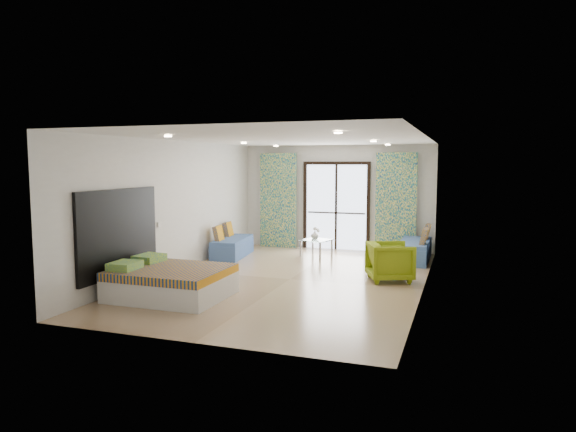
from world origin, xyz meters
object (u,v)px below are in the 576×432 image
(bed, at_px, (170,282))
(coffee_table, at_px, (316,241))
(daybed_right, at_px, (415,250))
(armchair, at_px, (390,260))
(daybed_left, at_px, (232,246))

(bed, xyz_separation_m, coffee_table, (1.29, 4.43, 0.11))
(daybed_right, xyz_separation_m, coffee_table, (-2.30, -0.19, 0.11))
(bed, relative_size, armchair, 2.24)
(bed, bearing_deg, coffee_table, 73.82)
(daybed_left, distance_m, coffee_table, 2.04)
(bed, distance_m, daybed_right, 5.86)
(daybed_left, xyz_separation_m, armchair, (3.96, -1.35, 0.16))
(armchair, bearing_deg, daybed_left, 48.92)
(bed, distance_m, daybed_left, 3.83)
(daybed_right, distance_m, coffee_table, 2.31)
(coffee_table, distance_m, armchair, 2.85)
(bed, height_order, daybed_right, daybed_right)
(daybed_right, relative_size, armchair, 2.07)
(coffee_table, relative_size, armchair, 0.95)
(bed, relative_size, coffee_table, 2.35)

